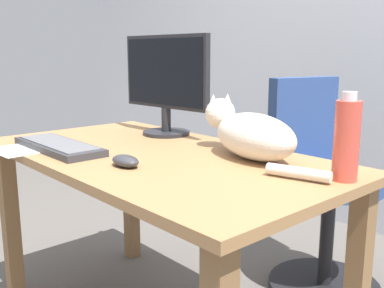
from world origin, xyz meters
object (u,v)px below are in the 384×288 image
monitor (165,81)px  keyboard (58,146)px  computer_mouse (125,161)px  office_chair (320,200)px  water_bottle (347,140)px  cat (250,133)px

monitor → keyboard: (-0.02, -0.48, -0.21)m
monitor → computer_mouse: (0.35, -0.44, -0.21)m
office_chair → computer_mouse: bearing=-96.7°
computer_mouse → water_bottle: 0.64m
cat → office_chair: bearing=96.4°
keyboard → computer_mouse: 0.37m
water_bottle → office_chair: bearing=126.0°
computer_mouse → cat: bearing=65.5°
office_chair → keyboard: office_chair is taller
computer_mouse → keyboard: bearing=-173.2°
monitor → cat: bearing=-6.3°
office_chair → water_bottle: bearing=-54.0°
monitor → cat: monitor is taller
keyboard → water_bottle: bearing=24.4°
office_chair → cat: office_chair is taller
monitor → water_bottle: size_ratio=1.99×
computer_mouse → water_bottle: size_ratio=0.46×
keyboard → office_chair: bearing=64.0°
office_chair → computer_mouse: 0.99m
keyboard → cat: bearing=38.0°
water_bottle → monitor: bearing=175.2°
keyboard → monitor: bearing=87.6°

